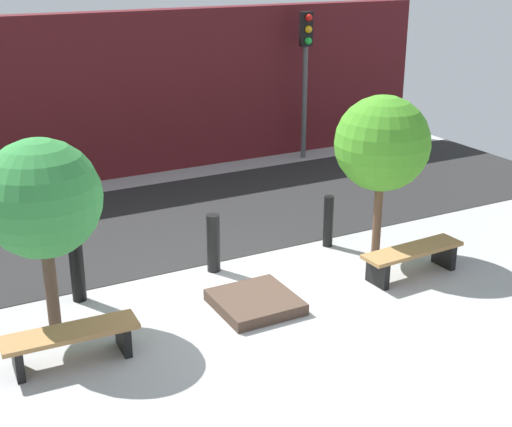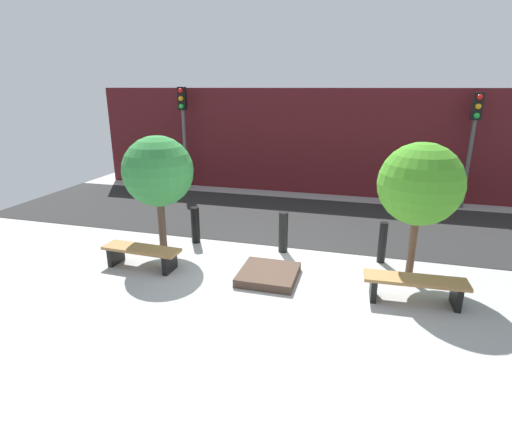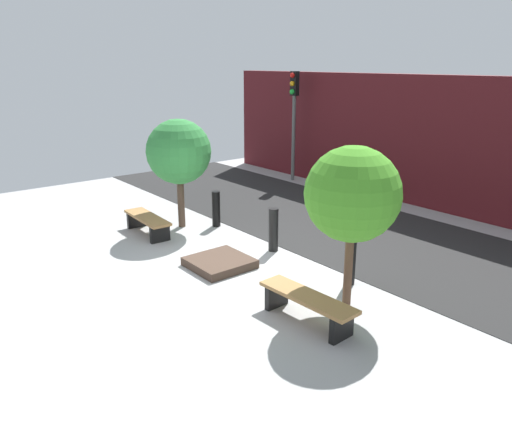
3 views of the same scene
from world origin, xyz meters
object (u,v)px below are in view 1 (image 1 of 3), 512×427
Objects in this scene: bollard_left at (213,243)px; traffic_light_mid_west at (306,59)px; bench_left at (71,339)px; tree_behind_right_bench at (382,144)px; planter_bed at (255,302)px; bench_right at (412,256)px; tree_behind_left_bench at (41,199)px; bollard_far_left at (77,272)px; bollard_center at (328,221)px.

traffic_light_mid_west is (4.68, 4.91, 1.93)m from bollard_left.
tree_behind_right_bench is at bearing 12.41° from bench_left.
bollard_left is (0.00, 1.41, 0.39)m from planter_bed.
tree_behind_left_bench is (-5.35, 0.93, 1.53)m from bench_right.
bench_right is 1.55× the size of planter_bed.
planter_bed is at bearing -33.07° from bollard_far_left.
bench_left is at bearing 177.42° from bench_right.
tree_behind_left_bench is at bearing -165.72° from bollard_left.
bench_left is 0.62× the size of tree_behind_right_bench.
bollard_left is at bearing 90.00° from planter_bed.
tree_behind_right_bench reaches higher than bollard_far_left.
bollard_left is 7.05m from traffic_light_mid_west.
traffic_light_mid_west reaches higher than bench_right.
tree_behind_right_bench reaches higher than planter_bed.
bench_right is 1.98× the size of bollard_far_left.
bench_left is at bearing -138.49° from traffic_light_mid_west.
bollard_left is at bearing 165.72° from tree_behind_right_bench.
bench_right is at bearing 2.58° from bench_left.
bollard_center is (4.33, 0.00, 0.01)m from bollard_far_left.
bollard_far_left is at bearing 180.00° from bollard_left.
traffic_light_mid_west is at bearing 44.09° from bench_left.
tree_behind_left_bench is at bearing -171.99° from bollard_center.
traffic_light_mid_west is (4.68, 6.31, 2.32)m from planter_bed.
bollard_far_left is 4.33m from bollard_center.
tree_behind_left_bench is 5.09m from bollard_center.
bollard_center is at bearing 105.10° from bench_right.
tree_behind_right_bench is at bearing 15.21° from planter_bed.
traffic_light_mid_west is at bearing 62.80° from bollard_center.
tree_behind_right_bench is at bearing 87.42° from bench_right.
tree_behind_right_bench is (2.68, 0.73, 1.83)m from planter_bed.
bollard_left is (-2.68, 0.68, -1.44)m from tree_behind_right_bench.
bollard_left is at bearing 180.00° from bollard_center.
bench_right is at bearing -9.83° from tree_behind_left_bench.
traffic_light_mid_west is at bearing 46.32° from bollard_left.
bench_left is 1.86× the size of bollard_center.
bollard_center is at bearing 8.01° from tree_behind_left_bench.
bollard_center is (2.16, 1.41, 0.37)m from planter_bed.
bench_left is at bearing -90.00° from tree_behind_left_bench.
traffic_light_mid_west is at bearing 37.20° from tree_behind_left_bench.
bench_right reaches higher than bench_left.
bollard_far_left reaches higher than planter_bed.
bench_left is at bearing -107.68° from bollard_far_left.
planter_bed is at bearing -146.93° from bollard_center.
bollard_left is (2.68, 1.61, 0.16)m from bench_left.
tree_behind_right_bench is at bearing -0.00° from tree_behind_left_bench.
bollard_center is at bearing 126.97° from tree_behind_right_bench.
tree_behind_left_bench is 9.26m from traffic_light_mid_west.
traffic_light_mid_west reaches higher than tree_behind_right_bench.
bollard_center is at bearing 0.00° from bollard_far_left.
bollard_far_left reaches higher than bench_left.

